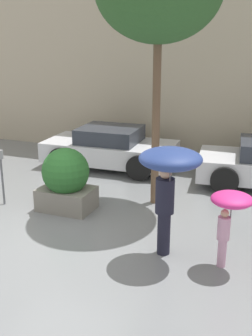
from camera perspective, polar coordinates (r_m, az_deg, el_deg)
name	(u,v)px	position (r m, az deg, el deg)	size (l,w,h in m)	color
ground_plane	(57,236)	(8.63, -9.27, -9.03)	(40.00, 40.00, 0.00)	slate
building_facade	(159,63)	(13.72, 4.46, 14.04)	(18.00, 0.30, 6.00)	#B7A88E
planter_box	(66,180)	(9.60, -8.14, -1.59)	(1.23, 1.07, 1.44)	gray
person_adult	(169,171)	(7.20, 5.85, -0.41)	(1.08, 1.08, 2.02)	#1E1E2D
person_child	(230,208)	(7.22, 13.89, -5.29)	(0.70, 0.70, 1.36)	#D199B7
parked_car_near	(110,148)	(12.69, -2.16, 2.72)	(3.96, 2.16, 1.22)	silver
parking_meter	(1,166)	(10.13, -16.56, 0.27)	(0.14, 0.14, 1.32)	#595B60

